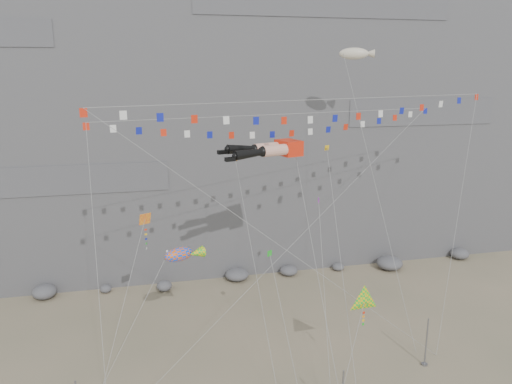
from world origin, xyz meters
TOP-DOWN VIEW (x-y plane):
  - ground at (0.00, 0.00)m, footprint 120.00×120.00m
  - cliff at (0.00, 32.00)m, footprint 80.00×28.00m
  - talus_boulders at (0.00, 17.00)m, footprint 60.00×3.00m
  - anchor_pole_right at (11.29, -2.53)m, footprint 0.12×0.12m
  - legs_kite at (0.26, 4.32)m, footprint 7.08×13.62m
  - flag_banner_upper at (2.16, 7.25)m, footprint 31.11×15.42m
  - flag_banner_lower at (4.02, 2.47)m, footprint 33.71×9.81m
  - harlequin_kite at (-9.63, 2.85)m, footprint 5.02×7.07m
  - fish_windsock at (-7.28, 2.48)m, footprint 9.23×8.51m
  - delta_kite at (5.16, -3.86)m, footprint 5.25×4.74m
  - blimp_windsock at (10.15, 11.09)m, footprint 3.97×13.27m
  - small_kite_a at (-1.61, 8.49)m, footprint 1.06×14.91m
  - small_kite_b at (4.74, 4.68)m, footprint 3.12×11.14m
  - small_kite_c at (-0.20, 1.96)m, footprint 1.04×9.50m
  - small_kite_d at (6.64, 7.96)m, footprint 3.12×14.75m

SIDE VIEW (x-z plane):
  - ground at x=0.00m, z-range 0.00..0.00m
  - talus_boulders at x=0.00m, z-range 0.00..1.20m
  - anchor_pole_right at x=11.29m, z-range 0.00..4.04m
  - delta_kite at x=5.16m, z-range 2.26..11.33m
  - small_kite_c at x=-0.20m, z-range 2.31..14.70m
  - fish_windsock at x=-7.28m, z-range 2.22..15.87m
  - small_kite_b at x=4.74m, z-range 3.61..19.74m
  - harlequin_kite at x=-9.63m, z-range 4.92..18.86m
  - small_kite_a at x=-1.61m, z-range 4.39..25.19m
  - small_kite_d at x=6.64m, z-range 4.76..26.15m
  - legs_kite at x=0.26m, z-range 6.24..26.85m
  - flag_banner_upper at x=2.16m, z-range 5.59..32.48m
  - flag_banner_lower at x=4.02m, z-range 8.96..32.06m
  - blimp_windsock at x=10.15m, z-range 10.62..37.57m
  - cliff at x=0.00m, z-range 0.00..50.00m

